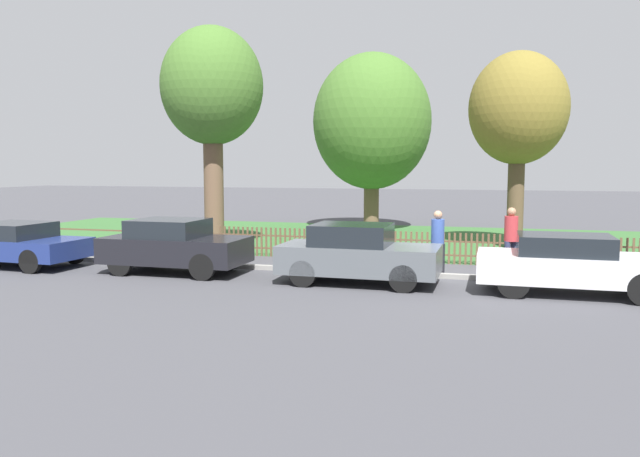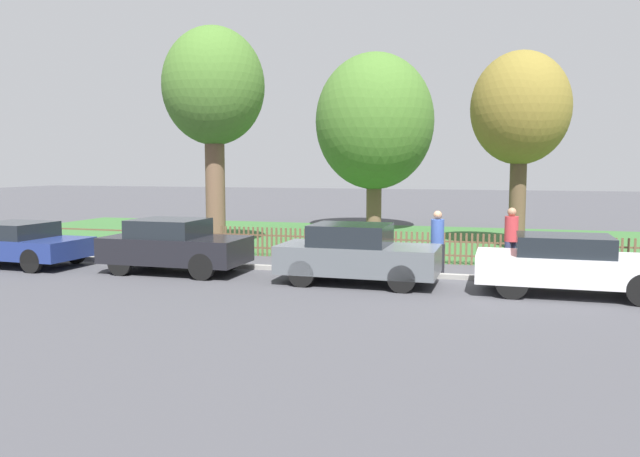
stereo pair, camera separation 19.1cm
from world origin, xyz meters
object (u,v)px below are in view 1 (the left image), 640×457
(tree_mid_park, at_px, (518,110))
(tree_behind_motorcycle, at_px, (372,122))
(parked_car_navy_estate, at_px, (358,254))
(parked_car_red_compact, at_px, (572,264))
(covered_motorcycle, at_px, (353,248))
(tree_nearest_kerb, at_px, (212,90))
(parked_car_black_saloon, at_px, (174,245))
(parked_car_silver_hatchback, at_px, (18,244))
(pedestrian_by_lamp, at_px, (438,239))
(pedestrian_near_fence, at_px, (511,236))

(tree_mid_park, bearing_deg, tree_behind_motorcycle, 141.76)
(parked_car_navy_estate, xyz_separation_m, tree_mid_park, (3.83, 7.72, 3.97))
(parked_car_red_compact, bearing_deg, tree_behind_motorcycle, 119.18)
(covered_motorcycle, height_order, tree_mid_park, tree_mid_park)
(parked_car_red_compact, height_order, tree_nearest_kerb, tree_nearest_kerb)
(parked_car_black_saloon, xyz_separation_m, covered_motorcycle, (4.45, 1.83, -0.14))
(covered_motorcycle, distance_m, tree_behind_motorcycle, 11.29)
(parked_car_silver_hatchback, relative_size, pedestrian_by_lamp, 2.27)
(parked_car_navy_estate, distance_m, pedestrian_near_fence, 4.46)
(covered_motorcycle, bearing_deg, tree_mid_park, 48.40)
(parked_car_black_saloon, xyz_separation_m, pedestrian_by_lamp, (6.76, 1.65, 0.21))
(tree_nearest_kerb, xyz_separation_m, pedestrian_near_fence, (9.75, -2.39, -4.41))
(tree_nearest_kerb, bearing_deg, covered_motorcycle, -28.55)
(parked_car_navy_estate, relative_size, tree_nearest_kerb, 0.51)
(parked_car_black_saloon, height_order, parked_car_navy_estate, parked_car_navy_estate)
(pedestrian_by_lamp, bearing_deg, tree_behind_motorcycle, 112.39)
(tree_mid_park, bearing_deg, pedestrian_near_fence, -92.67)
(parked_car_navy_estate, bearing_deg, parked_car_red_compact, 0.12)
(parked_car_black_saloon, height_order, tree_nearest_kerb, tree_nearest_kerb)
(parked_car_silver_hatchback, bearing_deg, tree_mid_park, 31.99)
(parked_car_red_compact, xyz_separation_m, pedestrian_near_fence, (-1.23, 2.66, 0.29))
(tree_mid_park, relative_size, pedestrian_by_lamp, 3.97)
(covered_motorcycle, relative_size, pedestrian_near_fence, 1.12)
(parked_car_black_saloon, height_order, tree_behind_motorcycle, tree_behind_motorcycle)
(parked_car_navy_estate, relative_size, parked_car_red_compact, 0.93)
(tree_behind_motorcycle, xyz_separation_m, tree_mid_park, (5.92, -4.66, -0.03))
(tree_mid_park, bearing_deg, covered_motorcycle, -127.45)
(parked_car_silver_hatchback, relative_size, pedestrian_near_fence, 2.18)
(pedestrian_by_lamp, bearing_deg, pedestrian_near_fence, 26.66)
(pedestrian_by_lamp, bearing_deg, tree_mid_park, 73.04)
(parked_car_silver_hatchback, height_order, tree_behind_motorcycle, tree_behind_motorcycle)
(pedestrian_near_fence, bearing_deg, parked_car_black_saloon, -31.54)
(parked_car_navy_estate, height_order, covered_motorcycle, parked_car_navy_estate)
(parked_car_red_compact, relative_size, tree_nearest_kerb, 0.55)
(parked_car_black_saloon, distance_m, pedestrian_near_fence, 8.96)
(parked_car_navy_estate, xyz_separation_m, pedestrian_by_lamp, (1.74, 1.80, 0.22))
(tree_behind_motorcycle, xyz_separation_m, pedestrian_by_lamp, (3.83, -10.58, -3.78))
(parked_car_navy_estate, distance_m, tree_mid_park, 9.49)
(parked_car_silver_hatchback, bearing_deg, parked_car_black_saloon, 4.96)
(pedestrian_by_lamp, bearing_deg, parked_car_silver_hatchback, -168.29)
(tree_behind_motorcycle, bearing_deg, parked_car_navy_estate, -80.43)
(parked_car_black_saloon, bearing_deg, parked_car_navy_estate, -1.71)
(parked_car_black_saloon, distance_m, parked_car_red_compact, 9.84)
(parked_car_silver_hatchback, height_order, parked_car_black_saloon, parked_car_black_saloon)
(parked_car_red_compact, bearing_deg, parked_car_black_saloon, 179.03)
(parked_car_silver_hatchback, bearing_deg, pedestrian_near_fence, 13.68)
(parked_car_black_saloon, xyz_separation_m, tree_mid_park, (8.84, 7.57, 3.96))
(covered_motorcycle, height_order, pedestrian_by_lamp, pedestrian_by_lamp)
(parked_car_black_saloon, bearing_deg, tree_mid_park, 40.57)
(parked_car_red_compact, distance_m, pedestrian_by_lamp, 3.59)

